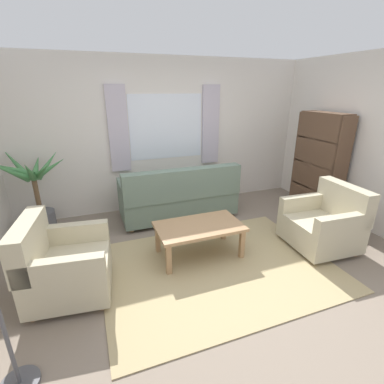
% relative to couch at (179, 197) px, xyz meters
% --- Properties ---
extents(ground_plane, '(6.24, 6.24, 0.00)m').
position_rel_couch_xyz_m(ground_plane, '(0.00, -1.54, -0.37)').
color(ground_plane, gray).
extents(wall_back, '(5.32, 0.12, 2.60)m').
position_rel_couch_xyz_m(wall_back, '(0.00, 0.72, 0.93)').
color(wall_back, silver).
rests_on(wall_back, ground_plane).
extents(window_with_curtains, '(1.98, 0.07, 1.40)m').
position_rel_couch_xyz_m(window_with_curtains, '(0.00, 0.63, 1.08)').
color(window_with_curtains, white).
extents(area_rug, '(2.77, 2.05, 0.01)m').
position_rel_couch_xyz_m(area_rug, '(0.00, -1.54, -0.36)').
color(area_rug, tan).
rests_on(area_rug, ground_plane).
extents(couch, '(1.90, 0.82, 0.92)m').
position_rel_couch_xyz_m(couch, '(0.00, 0.00, 0.00)').
color(couch, slate).
rests_on(couch, ground_plane).
extents(armchair_left, '(0.92, 0.93, 0.88)m').
position_rel_couch_xyz_m(armchair_left, '(-1.73, -1.38, -0.01)').
color(armchair_left, '#BCB293').
rests_on(armchair_left, ground_plane).
extents(armchair_right, '(0.87, 0.89, 0.88)m').
position_rel_couch_xyz_m(armchair_right, '(1.57, -1.59, -0.01)').
color(armchair_right, '#BCB293').
rests_on(armchair_right, ground_plane).
extents(coffee_table, '(1.10, 0.64, 0.44)m').
position_rel_couch_xyz_m(coffee_table, '(-0.12, -1.20, 0.01)').
color(coffee_table, '#A87F56').
rests_on(coffee_table, ground_plane).
extents(potted_plant, '(1.11, 1.12, 1.28)m').
position_rel_couch_xyz_m(potted_plant, '(-2.14, 0.22, 0.21)').
color(potted_plant, '#56565B').
rests_on(potted_plant, ground_plane).
extents(bookshelf, '(0.30, 0.94, 1.72)m').
position_rel_couch_xyz_m(bookshelf, '(2.34, -0.57, 0.51)').
color(bookshelf, brown).
rests_on(bookshelf, ground_plane).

